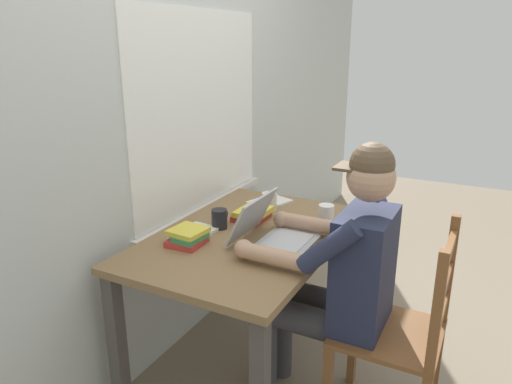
% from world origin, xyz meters
% --- Properties ---
extents(ground_plane, '(8.00, 8.00, 0.00)m').
position_xyz_m(ground_plane, '(0.00, 0.00, 0.00)').
color(ground_plane, gray).
extents(back_wall, '(6.00, 0.08, 2.60)m').
position_xyz_m(back_wall, '(0.01, 0.48, 1.30)').
color(back_wall, beige).
rests_on(back_wall, ground).
extents(desk, '(1.22, 0.79, 0.74)m').
position_xyz_m(desk, '(0.00, 0.00, 0.64)').
color(desk, olive).
rests_on(desk, ground).
extents(seated_person, '(0.50, 0.60, 1.25)m').
position_xyz_m(seated_person, '(-0.07, -0.47, 0.69)').
color(seated_person, '#232842').
rests_on(seated_person, ground).
extents(wooden_chair, '(0.42, 0.42, 0.94)m').
position_xyz_m(wooden_chair, '(-0.07, -0.75, 0.46)').
color(wooden_chair, brown).
rests_on(wooden_chair, ground).
extents(laptop, '(0.33, 0.33, 0.22)m').
position_xyz_m(laptop, '(-0.05, -0.15, 0.79)').
color(laptop, '#ADAFB2').
rests_on(laptop, desk).
extents(computer_mouse, '(0.06, 0.10, 0.03)m').
position_xyz_m(computer_mouse, '(0.22, -0.20, 0.76)').
color(computer_mouse, black).
rests_on(computer_mouse, desk).
extents(coffee_mug_white, '(0.12, 0.08, 0.09)m').
position_xyz_m(coffee_mug_white, '(0.35, 0.06, 0.79)').
color(coffee_mug_white, silver).
rests_on(coffee_mug_white, desk).
extents(coffee_mug_dark, '(0.11, 0.08, 0.10)m').
position_xyz_m(coffee_mug_dark, '(-0.00, 0.16, 0.79)').
color(coffee_mug_dark, black).
rests_on(coffee_mug_dark, desk).
extents(coffee_mug_spare, '(0.12, 0.08, 0.10)m').
position_xyz_m(coffee_mug_spare, '(0.30, -0.28, 0.79)').
color(coffee_mug_spare, white).
rests_on(coffee_mug_spare, desk).
extents(book_stack_main, '(0.17, 0.16, 0.07)m').
position_xyz_m(book_stack_main, '(-0.24, 0.18, 0.78)').
color(book_stack_main, '#BC332D').
rests_on(book_stack_main, desk).
extents(book_stack_side, '(0.20, 0.16, 0.06)m').
position_xyz_m(book_stack_side, '(0.18, 0.07, 0.77)').
color(book_stack_side, '#BC332D').
rests_on(book_stack_side, desk).
extents(paper_pile_near_laptop, '(0.23, 0.16, 0.02)m').
position_xyz_m(paper_pile_near_laptop, '(-0.13, 0.22, 0.75)').
color(paper_pile_near_laptop, silver).
rests_on(paper_pile_near_laptop, desk).
extents(paper_pile_back_corner, '(0.26, 0.23, 0.01)m').
position_xyz_m(paper_pile_back_corner, '(0.45, 0.11, 0.75)').
color(paper_pile_back_corner, silver).
rests_on(paper_pile_back_corner, desk).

